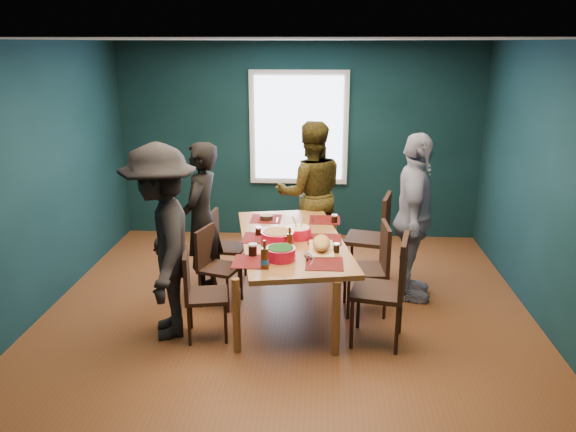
# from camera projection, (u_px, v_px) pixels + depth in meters

# --- Properties ---
(room) EXTENTS (5.01, 5.01, 2.71)m
(room) POSITION_uv_depth(u_px,v_px,m) (289.00, 178.00, 5.64)
(room) COLOR brown
(room) RESTS_ON ground
(dining_table) EXTENTS (1.36, 2.16, 0.76)m
(dining_table) POSITION_uv_depth(u_px,v_px,m) (292.00, 245.00, 5.73)
(dining_table) COLOR #A76332
(dining_table) RESTS_ON floor
(chair_left_far) EXTENTS (0.41, 0.41, 0.83)m
(chair_left_far) POSITION_uv_depth(u_px,v_px,m) (221.00, 241.00, 6.47)
(chair_left_far) COLOR black
(chair_left_far) RESTS_ON floor
(chair_left_mid) EXTENTS (0.47, 0.47, 0.83)m
(chair_left_mid) POSITION_uv_depth(u_px,v_px,m) (213.00, 260.00, 5.89)
(chair_left_mid) COLOR black
(chair_left_mid) RESTS_ON floor
(chair_left_near) EXTENTS (0.45, 0.45, 0.86)m
(chair_left_near) POSITION_uv_depth(u_px,v_px,m) (197.00, 288.00, 5.19)
(chair_left_near) COLOR black
(chair_left_near) RESTS_ON floor
(chair_right_far) EXTENTS (0.57, 0.57, 1.04)m
(chair_right_far) POSITION_uv_depth(u_px,v_px,m) (375.00, 231.00, 6.42)
(chair_right_far) COLOR black
(chair_right_far) RESTS_ON floor
(chair_right_mid) EXTENTS (0.45, 0.45, 0.94)m
(chair_right_mid) POSITION_uv_depth(u_px,v_px,m) (374.00, 262.00, 5.69)
(chair_right_mid) COLOR black
(chair_right_mid) RESTS_ON floor
(chair_right_near) EXTENTS (0.55, 0.55, 1.04)m
(chair_right_near) POSITION_uv_depth(u_px,v_px,m) (390.00, 282.00, 5.06)
(chair_right_near) COLOR black
(chair_right_near) RESTS_ON floor
(person_far_left) EXTENTS (0.48, 0.66, 1.69)m
(person_far_left) POSITION_uv_depth(u_px,v_px,m) (201.00, 220.00, 6.04)
(person_far_left) COLOR black
(person_far_left) RESTS_ON floor
(person_back) EXTENTS (0.97, 0.81, 1.79)m
(person_back) POSITION_uv_depth(u_px,v_px,m) (311.00, 194.00, 6.89)
(person_back) COLOR black
(person_back) RESTS_ON floor
(person_right) EXTENTS (0.57, 1.10, 1.80)m
(person_right) POSITION_uv_depth(u_px,v_px,m) (414.00, 218.00, 5.90)
(person_right) COLOR white
(person_right) RESTS_ON floor
(person_near_left) EXTENTS (0.99, 1.33, 1.83)m
(person_near_left) POSITION_uv_depth(u_px,v_px,m) (162.00, 243.00, 5.15)
(person_near_left) COLOR black
(person_near_left) RESTS_ON floor
(bowl_salad) EXTENTS (0.33, 0.33, 0.14)m
(bowl_salad) POSITION_uv_depth(u_px,v_px,m) (278.00, 237.00, 5.53)
(bowl_salad) COLOR red
(bowl_salad) RESTS_ON dining_table
(bowl_dumpling) EXTENTS (0.27, 0.27, 0.25)m
(bowl_dumpling) POSITION_uv_depth(u_px,v_px,m) (298.00, 232.00, 5.73)
(bowl_dumpling) COLOR red
(bowl_dumpling) RESTS_ON dining_table
(bowl_herbs) EXTENTS (0.27, 0.27, 0.12)m
(bowl_herbs) POSITION_uv_depth(u_px,v_px,m) (281.00, 253.00, 5.15)
(bowl_herbs) COLOR red
(bowl_herbs) RESTS_ON dining_table
(cutting_board) EXTENTS (0.28, 0.58, 0.13)m
(cutting_board) POSITION_uv_depth(u_px,v_px,m) (321.00, 244.00, 5.39)
(cutting_board) COLOR #DCB876
(cutting_board) RESTS_ON dining_table
(small_bowl) EXTENTS (0.14, 0.14, 0.06)m
(small_bowl) POSITION_uv_depth(u_px,v_px,m) (266.00, 217.00, 6.31)
(small_bowl) COLOR black
(small_bowl) RESTS_ON dining_table
(beer_bottle_a) EXTENTS (0.07, 0.07, 0.26)m
(beer_bottle_a) POSITION_uv_depth(u_px,v_px,m) (265.00, 258.00, 4.94)
(beer_bottle_a) COLOR #48240C
(beer_bottle_a) RESTS_ON dining_table
(beer_bottle_b) EXTENTS (0.06, 0.06, 0.23)m
(beer_bottle_b) POSITION_uv_depth(u_px,v_px,m) (290.00, 241.00, 5.37)
(beer_bottle_b) COLOR #48240C
(beer_bottle_b) RESTS_ON dining_table
(cola_glass_a) EXTENTS (0.08, 0.08, 0.12)m
(cola_glass_a) POSITION_uv_depth(u_px,v_px,m) (253.00, 249.00, 5.24)
(cola_glass_a) COLOR black
(cola_glass_a) RESTS_ON dining_table
(cola_glass_b) EXTENTS (0.06, 0.06, 0.09)m
(cola_glass_b) POSITION_uv_depth(u_px,v_px,m) (336.00, 247.00, 5.33)
(cola_glass_b) COLOR black
(cola_glass_b) RESTS_ON dining_table
(cola_glass_c) EXTENTS (0.07, 0.07, 0.10)m
(cola_glass_c) POSITION_uv_depth(u_px,v_px,m) (334.00, 218.00, 6.19)
(cola_glass_c) COLOR black
(cola_glass_c) RESTS_ON dining_table
(cola_glass_d) EXTENTS (0.06, 0.06, 0.09)m
(cola_glass_d) POSITION_uv_depth(u_px,v_px,m) (258.00, 231.00, 5.80)
(cola_glass_d) COLOR black
(cola_glass_d) RESTS_ON dining_table
(napkin_a) EXTENTS (0.13, 0.13, 0.00)m
(napkin_a) POSITION_uv_depth(u_px,v_px,m) (323.00, 239.00, 5.70)
(napkin_a) COLOR #F27866
(napkin_a) RESTS_ON dining_table
(napkin_b) EXTENTS (0.15, 0.15, 0.00)m
(napkin_b) POSITION_uv_depth(u_px,v_px,m) (256.00, 252.00, 5.35)
(napkin_b) COLOR #F27866
(napkin_b) RESTS_ON dining_table
(napkin_c) EXTENTS (0.16, 0.16, 0.00)m
(napkin_c) POSITION_uv_depth(u_px,v_px,m) (326.00, 264.00, 5.05)
(napkin_c) COLOR #F27866
(napkin_c) RESTS_ON dining_table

